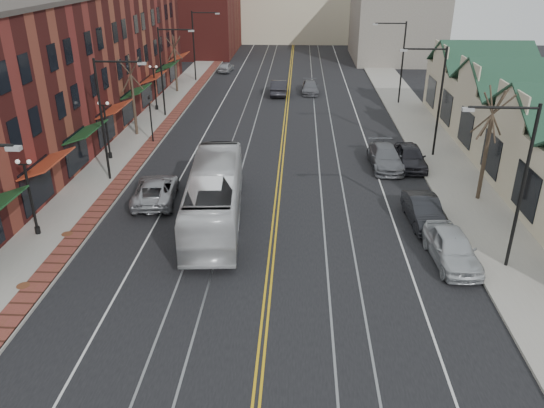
# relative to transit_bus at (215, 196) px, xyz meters

# --- Properties ---
(ground) EXTENTS (160.00, 160.00, 0.00)m
(ground) POSITION_rel_transit_bus_xyz_m (3.40, -10.17, -1.63)
(ground) COLOR black
(ground) RESTS_ON ground
(sidewalk_left) EXTENTS (4.00, 120.00, 0.15)m
(sidewalk_left) POSITION_rel_transit_bus_xyz_m (-8.60, 9.83, -1.55)
(sidewalk_left) COLOR gray
(sidewalk_left) RESTS_ON ground
(sidewalk_right) EXTENTS (4.00, 120.00, 0.15)m
(sidewalk_right) POSITION_rel_transit_bus_xyz_m (15.40, 9.83, -1.55)
(sidewalk_right) COLOR gray
(sidewalk_right) RESTS_ON ground
(building_left) EXTENTS (10.00, 50.00, 11.00)m
(building_left) POSITION_rel_transit_bus_xyz_m (-15.60, 16.83, 3.87)
(building_left) COLOR maroon
(building_left) RESTS_ON ground
(building_right) EXTENTS (8.00, 36.00, 4.60)m
(building_right) POSITION_rel_transit_bus_xyz_m (21.40, 9.83, 0.67)
(building_right) COLOR beige
(building_right) RESTS_ON ground
(backdrop_left) EXTENTS (14.00, 18.00, 14.00)m
(backdrop_left) POSITION_rel_transit_bus_xyz_m (-12.60, 59.83, 5.37)
(backdrop_left) COLOR maroon
(backdrop_left) RESTS_ON ground
(backdrop_mid) EXTENTS (22.00, 14.00, 9.00)m
(backdrop_mid) POSITION_rel_transit_bus_xyz_m (3.40, 74.83, 2.87)
(backdrop_mid) COLOR beige
(backdrop_mid) RESTS_ON ground
(backdrop_right) EXTENTS (12.00, 16.00, 11.00)m
(backdrop_right) POSITION_rel_transit_bus_xyz_m (18.40, 54.83, 3.87)
(backdrop_right) COLOR slate
(backdrop_right) RESTS_ON ground
(streetlight_l_1) EXTENTS (3.33, 0.25, 8.00)m
(streetlight_l_1) POSITION_rel_transit_bus_xyz_m (-7.65, 5.83, 3.40)
(streetlight_l_1) COLOR black
(streetlight_l_1) RESTS_ON sidewalk_left
(streetlight_l_2) EXTENTS (3.33, 0.25, 8.00)m
(streetlight_l_2) POSITION_rel_transit_bus_xyz_m (-7.65, 21.83, 3.40)
(streetlight_l_2) COLOR black
(streetlight_l_2) RESTS_ON sidewalk_left
(streetlight_l_3) EXTENTS (3.33, 0.25, 8.00)m
(streetlight_l_3) POSITION_rel_transit_bus_xyz_m (-7.65, 37.83, 3.40)
(streetlight_l_3) COLOR black
(streetlight_l_3) RESTS_ON sidewalk_left
(streetlight_r_0) EXTENTS (3.33, 0.25, 8.00)m
(streetlight_r_0) POSITION_rel_transit_bus_xyz_m (14.44, -4.17, 3.40)
(streetlight_r_0) COLOR black
(streetlight_r_0) RESTS_ON sidewalk_right
(streetlight_r_1) EXTENTS (3.33, 0.25, 8.00)m
(streetlight_r_1) POSITION_rel_transit_bus_xyz_m (14.44, 11.83, 3.40)
(streetlight_r_1) COLOR black
(streetlight_r_1) RESTS_ON sidewalk_right
(streetlight_r_2) EXTENTS (3.33, 0.25, 8.00)m
(streetlight_r_2) POSITION_rel_transit_bus_xyz_m (14.44, 27.83, 3.40)
(streetlight_r_2) COLOR black
(streetlight_r_2) RESTS_ON sidewalk_right
(lamppost_l_1) EXTENTS (0.84, 0.28, 4.27)m
(lamppost_l_1) POSITION_rel_transit_bus_xyz_m (-9.40, -2.17, 0.57)
(lamppost_l_1) COLOR black
(lamppost_l_1) RESTS_ON sidewalk_left
(lamppost_l_2) EXTENTS (0.84, 0.28, 4.27)m
(lamppost_l_2) POSITION_rel_transit_bus_xyz_m (-9.40, 9.83, 0.57)
(lamppost_l_2) COLOR black
(lamppost_l_2) RESTS_ON sidewalk_left
(lamppost_l_3) EXTENTS (0.84, 0.28, 4.27)m
(lamppost_l_3) POSITION_rel_transit_bus_xyz_m (-9.40, 23.83, 0.57)
(lamppost_l_3) COLOR black
(lamppost_l_3) RESTS_ON sidewalk_left
(tree_left_near) EXTENTS (1.78, 1.37, 6.48)m
(tree_left_near) POSITION_rel_transit_bus_xyz_m (-9.10, 15.83, 1.88)
(tree_left_near) COLOR #382B21
(tree_left_near) RESTS_ON sidewalk_left
(tree_left_far) EXTENTS (1.66, 1.28, 6.02)m
(tree_left_far) POSITION_rel_transit_bus_xyz_m (-9.10, 31.83, 1.65)
(tree_left_far) COLOR #382B21
(tree_left_far) RESTS_ON sidewalk_left
(tree_right_mid) EXTENTS (1.90, 1.46, 6.93)m
(tree_right_mid) POSITION_rel_transit_bus_xyz_m (15.90, 3.83, 2.12)
(tree_right_mid) COLOR #382B21
(tree_right_mid) RESTS_ON sidewalk_right
(manhole_mid) EXTENTS (0.60, 0.60, 0.02)m
(manhole_mid) POSITION_rel_transit_bus_xyz_m (-7.80, -7.17, -1.47)
(manhole_mid) COLOR #592D19
(manhole_mid) RESTS_ON sidewalk_left
(manhole_far) EXTENTS (0.60, 0.60, 0.02)m
(manhole_far) POSITION_rel_transit_bus_xyz_m (-7.80, -2.17, -1.47)
(manhole_far) COLOR #592D19
(manhole_far) RESTS_ON sidewalk_left
(traffic_signal) EXTENTS (0.18, 0.15, 3.80)m
(traffic_signal) POSITION_rel_transit_bus_xyz_m (-7.20, 13.83, 0.72)
(traffic_signal) COLOR black
(traffic_signal) RESTS_ON sidewalk_left
(transit_bus) EXTENTS (3.66, 11.88, 3.26)m
(transit_bus) POSITION_rel_transit_bus_xyz_m (0.00, 0.00, 0.00)
(transit_bus) COLOR silver
(transit_bus) RESTS_ON ground
(parked_suv) EXTENTS (3.06, 5.62, 1.49)m
(parked_suv) POSITION_rel_transit_bus_xyz_m (-4.10, 2.69, -0.88)
(parked_suv) COLOR #A0A2A7
(parked_suv) RESTS_ON ground
(parked_car_a) EXTENTS (2.28, 4.95, 1.65)m
(parked_car_a) POSITION_rel_transit_bus_xyz_m (12.31, -3.80, -0.81)
(parked_car_a) COLOR silver
(parked_car_a) RESTS_ON ground
(parked_car_b) EXTENTS (1.84, 4.67, 1.51)m
(parked_car_b) POSITION_rel_transit_bus_xyz_m (11.81, 0.47, -0.87)
(parked_car_b) COLOR black
(parked_car_b) RESTS_ON ground
(parked_car_c) EXTENTS (2.31, 5.32, 1.52)m
(parked_car_c) POSITION_rel_transit_bus_xyz_m (10.90, 9.31, -0.87)
(parked_car_c) COLOR slate
(parked_car_c) RESTS_ON ground
(parked_car_d) EXTENTS (1.99, 4.76, 1.61)m
(parked_car_d) POSITION_rel_transit_bus_xyz_m (12.70, 9.45, -0.82)
(parked_car_d) COLOR black
(parked_car_d) RESTS_ON ground
(distant_car_left) EXTENTS (1.75, 5.00, 1.65)m
(distant_car_left) POSITION_rel_transit_bus_xyz_m (2.40, 31.21, -0.81)
(distant_car_left) COLOR black
(distant_car_left) RESTS_ON ground
(distant_car_right) EXTENTS (1.86, 4.52, 1.31)m
(distant_car_right) POSITION_rel_transit_bus_xyz_m (5.81, 32.13, -0.98)
(distant_car_right) COLOR slate
(distant_car_right) RESTS_ON ground
(distant_car_far) EXTENTS (1.98, 4.01, 1.32)m
(distant_car_far) POSITION_rel_transit_bus_xyz_m (-5.10, 43.62, -0.97)
(distant_car_far) COLOR #A4A6AB
(distant_car_far) RESTS_ON ground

